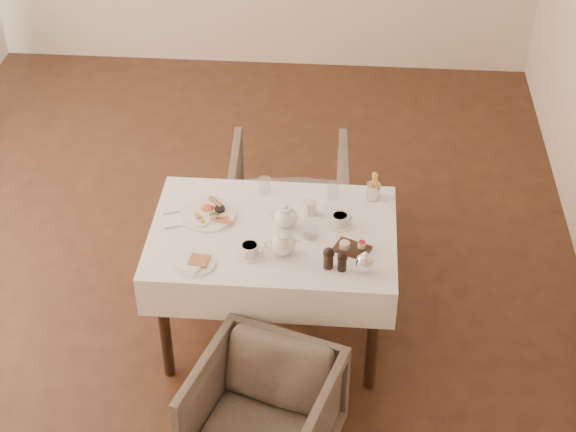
% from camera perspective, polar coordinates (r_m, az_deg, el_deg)
% --- Properties ---
extents(table, '(1.28, 0.88, 0.75)m').
position_cam_1_polar(table, '(4.65, -0.97, -2.07)').
color(table, black).
rests_on(table, ground).
extents(armchair_near, '(0.81, 0.82, 0.60)m').
position_cam_1_polar(armchair_near, '(4.29, -1.59, -12.80)').
color(armchair_near, '#484035').
rests_on(armchair_near, ground).
extents(armchair_far, '(0.75, 0.77, 0.67)m').
position_cam_1_polar(armchair_far, '(5.50, 0.09, 1.08)').
color(armchair_far, '#484035').
rests_on(armchair_far, ground).
extents(breakfast_plate, '(0.30, 0.30, 0.04)m').
position_cam_1_polar(breakfast_plate, '(4.69, -5.16, 0.16)').
color(breakfast_plate, white).
rests_on(breakfast_plate, table).
extents(side_plate, '(0.21, 0.19, 0.02)m').
position_cam_1_polar(side_plate, '(4.38, -6.04, -3.07)').
color(side_plate, white).
rests_on(side_plate, table).
extents(teapot_centre, '(0.19, 0.17, 0.14)m').
position_cam_1_polar(teapot_centre, '(4.56, -0.15, -0.00)').
color(teapot_centre, white).
rests_on(teapot_centre, table).
extents(teapot_front, '(0.20, 0.17, 0.14)m').
position_cam_1_polar(teapot_front, '(4.39, -0.32, -1.73)').
color(teapot_front, white).
rests_on(teapot_front, table).
extents(creamer, '(0.08, 0.08, 0.08)m').
position_cam_1_polar(creamer, '(4.67, 1.41, 0.56)').
color(creamer, white).
rests_on(creamer, table).
extents(teacup_near, '(0.13, 0.13, 0.07)m').
position_cam_1_polar(teacup_near, '(4.41, -2.49, -2.24)').
color(teacup_near, white).
rests_on(teacup_near, table).
extents(teacup_far, '(0.13, 0.13, 0.06)m').
position_cam_1_polar(teacup_far, '(4.60, 3.38, -0.29)').
color(teacup_far, white).
rests_on(teacup_far, table).
extents(glass_left, '(0.08, 0.08, 0.09)m').
position_cam_1_polar(glass_left, '(4.82, -1.52, 1.99)').
color(glass_left, silver).
rests_on(glass_left, table).
extents(glass_mid, '(0.09, 0.09, 0.10)m').
position_cam_1_polar(glass_mid, '(4.51, 1.48, -0.82)').
color(glass_mid, silver).
rests_on(glass_mid, table).
extents(glass_right, '(0.07, 0.07, 0.09)m').
position_cam_1_polar(glass_right, '(4.79, 2.94, 1.67)').
color(glass_right, silver).
rests_on(glass_right, table).
extents(condiment_board, '(0.20, 0.17, 0.04)m').
position_cam_1_polar(condiment_board, '(4.46, 4.15, -2.05)').
color(condiment_board, black).
rests_on(condiment_board, table).
extents(pepper_mill_left, '(0.07, 0.07, 0.12)m').
position_cam_1_polar(pepper_mill_left, '(4.32, 2.64, -2.71)').
color(pepper_mill_left, black).
rests_on(pepper_mill_left, table).
extents(pepper_mill_right, '(0.06, 0.06, 0.11)m').
position_cam_1_polar(pepper_mill_right, '(4.31, 3.52, -2.93)').
color(pepper_mill_right, black).
rests_on(pepper_mill_right, table).
extents(silver_pot, '(0.14, 0.12, 0.12)m').
position_cam_1_polar(silver_pot, '(4.31, 4.97, -2.94)').
color(silver_pot, white).
rests_on(silver_pot, table).
extents(fries_cup, '(0.08, 0.08, 0.16)m').
position_cam_1_polar(fries_cup, '(4.78, 5.55, 1.87)').
color(fries_cup, silver).
rests_on(fries_cup, table).
extents(cutlery_fork, '(0.19, 0.08, 0.00)m').
position_cam_1_polar(cutlery_fork, '(4.73, -6.91, 0.29)').
color(cutlery_fork, silver).
rests_on(cutlery_fork, table).
extents(cutlery_knife, '(0.20, 0.09, 0.00)m').
position_cam_1_polar(cutlery_knife, '(4.64, -6.74, -0.62)').
color(cutlery_knife, silver).
rests_on(cutlery_knife, table).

